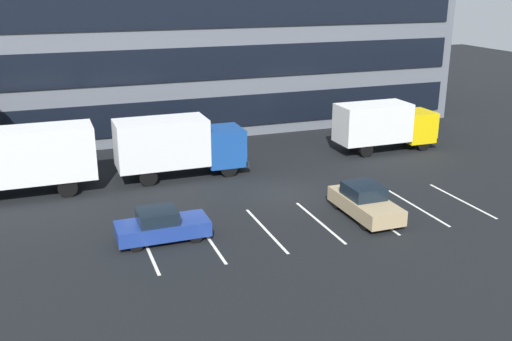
% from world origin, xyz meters
% --- Properties ---
extents(ground_plane, '(120.00, 120.00, 0.00)m').
position_xyz_m(ground_plane, '(0.00, 0.00, 0.00)').
color(ground_plane, black).
extents(lot_markings, '(16.94, 5.40, 0.01)m').
position_xyz_m(lot_markings, '(0.00, -4.33, 0.00)').
color(lot_markings, silver).
rests_on(lot_markings, ground_plane).
extents(box_truck_blue, '(7.66, 2.54, 3.55)m').
position_xyz_m(box_truck_blue, '(-4.83, 4.84, 2.00)').
color(box_truck_blue, '#194799').
rests_on(box_truck_blue, ground_plane).
extents(box_truck_yellow, '(7.14, 2.36, 3.31)m').
position_xyz_m(box_truck_yellow, '(9.61, 5.50, 1.86)').
color(box_truck_yellow, yellow).
rests_on(box_truck_yellow, ground_plane).
extents(box_truck_white, '(7.95, 2.63, 3.68)m').
position_xyz_m(box_truck_white, '(-13.38, 4.62, 2.07)').
color(box_truck_white, white).
rests_on(box_truck_white, ground_plane).
extents(sedan_navy, '(4.15, 1.74, 1.49)m').
position_xyz_m(sedan_navy, '(-7.62, -3.76, 0.70)').
color(sedan_navy, navy).
rests_on(sedan_navy, ground_plane).
extents(sedan_tan, '(1.88, 4.50, 1.61)m').
position_xyz_m(sedan_tan, '(2.40, -4.45, 0.76)').
color(sedan_tan, tan).
rests_on(sedan_tan, ground_plane).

